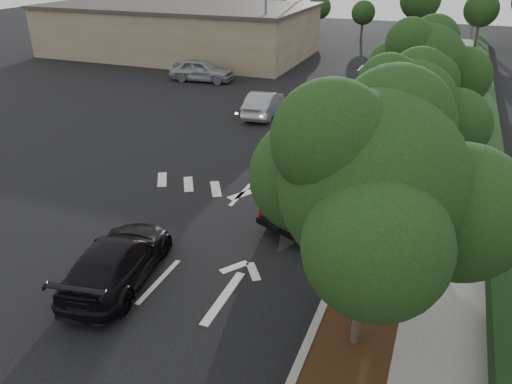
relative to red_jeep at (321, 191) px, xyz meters
The scene contains 19 objects.
ground 6.20m from the red_jeep, 122.44° to the right, with size 120.00×120.00×0.00m, color black.
curb 7.04m from the red_jeep, 79.07° to the left, with size 0.20×70.00×0.15m, color #9E9B93.
planting_strip 7.30m from the red_jeep, 71.26° to the left, with size 1.80×70.00×0.12m, color black.
sidewalk 8.11m from the red_jeep, 58.33° to the left, with size 2.00×70.00×0.12m, color gray.
hedge 8.88m from the red_jeep, 50.60° to the left, with size 0.80×70.00×0.80m, color black.
commercial_building 31.46m from the red_jeep, 127.81° to the left, with size 22.00×12.00×4.00m, color #7E7257.
transmission_tower 42.94m from the red_jeep, 86.36° to the left, with size 7.00×4.00×28.00m, color slate, non-canonical shape.
street_tree_near 6.21m from the red_jeep, 67.68° to the right, with size 3.80×3.80×5.92m, color black, non-canonical shape.
street_tree_mid 2.89m from the red_jeep, 30.05° to the left, with size 3.20×3.20×5.32m, color black, non-canonical shape.
street_tree_far 8.25m from the red_jeep, 73.51° to the left, with size 3.40×3.40×5.62m, color black, non-canonical shape.
light_pole_a 23.05m from the red_jeep, 115.13° to the left, with size 2.00×0.22×9.00m, color slate, non-canonical shape.
light_pole_b 34.58m from the red_jeep, 108.17° to the left, with size 2.00×0.22×9.00m, color slate, non-canonical shape.
red_jeep is the anchor object (origin of this frame).
silver_suv_ahead 6.27m from the red_jeep, 92.54° to the left, with size 2.39×5.18×1.44m, color #AAADB1.
black_suv_oncoming 7.00m from the red_jeep, 128.40° to the right, with size 1.83×4.49×1.30m, color black.
silver_sedan_oncoming 12.09m from the red_jeep, 119.82° to the left, with size 1.42×4.08×1.35m, color #93959A.
parked_suv 20.92m from the red_jeep, 128.08° to the left, with size 1.80×4.47×1.52m, color #94979B.
speed_hump_sign 5.52m from the red_jeep, 67.58° to the right, with size 1.09×0.17×2.33m.
terracotta_planter 3.58m from the red_jeep, 21.56° to the right, with size 0.72×0.72×1.26m.
Camera 1 is at (6.72, -9.69, 8.39)m, focal length 35.00 mm.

